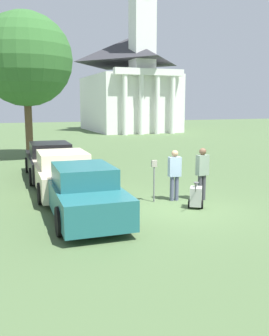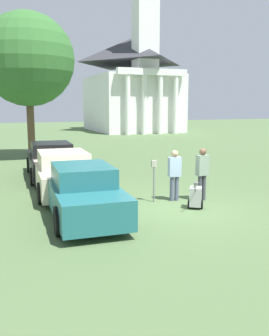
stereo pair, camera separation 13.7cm
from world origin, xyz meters
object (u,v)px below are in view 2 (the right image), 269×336
equipment_cart (196,196)px  church (132,79)px  person_worker (175,172)px  parked_car_teal (82,192)px  person_supervisor (202,171)px  parked_car_cream (63,173)px  parking_meter (154,173)px  parked_car_black (51,161)px

equipment_cart → church: 36.27m
person_worker → parked_car_teal: bearing=17.0°
church → person_supervisor: bearing=-106.2°
parked_car_cream → person_supervisor: bearing=-32.6°
person_supervisor → equipment_cart: 1.27m
parking_meter → equipment_cart: 1.63m
parking_meter → person_worker: 0.73m
equipment_cart → person_supervisor: bearing=82.7°
parked_car_black → parking_meter: (2.62, -5.62, 0.26)m
person_worker → person_supervisor: person_supervisor is taller
person_worker → church: (10.58, 33.10, 5.40)m
parked_car_cream → equipment_cart: 5.19m
parked_car_black → equipment_cart: (3.54, -6.82, -0.35)m
person_worker → equipment_cart: (0.19, -1.12, -0.61)m
parking_meter → equipment_cart: size_ratio=1.43×
parked_car_black → person_supervisor: 7.35m
parked_car_cream → parking_meter: parked_car_cream is taller
parked_car_black → person_supervisor: bearing=-52.5°
person_worker → church: bearing=-102.0°
parked_car_teal → parking_meter: 2.73m
parking_meter → person_supervisor: (1.63, -0.38, 0.05)m
parked_car_cream → equipment_cart: size_ratio=5.29×
parked_car_cream → person_supervisor: 5.18m
equipment_cart → person_worker: bearing=133.1°
parked_car_cream → church: bearing=67.7°
parked_car_black → person_supervisor: (4.24, -6.00, 0.31)m
parked_car_black → church: bearing=65.3°
parked_car_cream → person_supervisor: person_supervisor is taller
parked_car_teal → person_worker: size_ratio=2.90×
person_supervisor → equipment_cart: person_supervisor is taller
person_supervisor → parking_meter: bearing=-20.8°
equipment_cart → parked_car_black: bearing=150.7°
parked_car_cream → parking_meter: (2.62, -2.58, 0.26)m
parked_car_teal → parked_car_black: 6.37m
person_worker → equipment_cart: bearing=105.6°
parked_car_black → parking_meter: size_ratio=3.57×
parked_car_cream → parked_car_black: parked_car_black is taller
parked_car_black → church: (13.93, 27.40, 5.67)m
parked_car_teal → parked_car_cream: (-0.00, 3.32, 0.00)m
parked_car_teal → person_worker: bearing=13.5°
person_worker → person_supervisor: 0.95m
parked_car_cream → equipment_cart: parked_car_cream is taller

